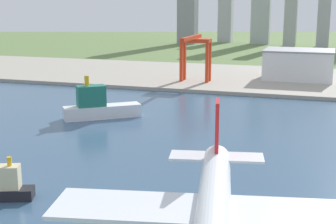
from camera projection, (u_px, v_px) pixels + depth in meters
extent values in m
plane|color=#5E7842|center=(252.00, 152.00, 203.43)|extent=(2400.00, 2400.00, 0.00)
cube|color=#385675|center=(221.00, 208.00, 147.78)|extent=(840.00, 360.00, 0.15)
cube|color=#A49D8F|center=(290.00, 80.00, 379.32)|extent=(840.00, 140.00, 2.50)
cylinder|color=white|center=(213.00, 213.00, 53.83)|extent=(11.70, 38.94, 3.91)
cube|color=white|center=(214.00, 211.00, 55.84)|extent=(38.00, 15.88, 0.50)
cube|color=red|center=(217.00, 133.00, 69.88)|extent=(1.43, 4.68, 9.38)
cube|color=white|center=(217.00, 157.00, 70.65)|extent=(13.92, 6.89, 0.36)
cube|color=beige|center=(7.00, 177.00, 152.83)|extent=(9.10, 7.54, 7.40)
cylinder|color=yellow|center=(9.00, 161.00, 151.78)|extent=(1.43, 1.43, 2.78)
cube|color=white|center=(102.00, 112.00, 261.25)|extent=(37.78, 32.19, 6.67)
cube|color=#1E6B59|center=(91.00, 96.00, 257.49)|extent=(16.41, 15.23, 10.86)
cylinder|color=yellow|center=(87.00, 81.00, 255.07)|extent=(2.30, 2.30, 5.33)
cube|color=red|center=(181.00, 62.00, 363.60)|extent=(2.20, 2.20, 28.45)
cube|color=red|center=(207.00, 63.00, 357.70)|extent=(2.20, 2.20, 28.45)
cube|color=red|center=(184.00, 61.00, 371.02)|extent=(2.20, 2.20, 28.45)
cube|color=red|center=(210.00, 62.00, 365.12)|extent=(2.20, 2.20, 28.45)
cube|color=red|center=(196.00, 41.00, 360.94)|extent=(21.80, 10.00, 2.80)
cube|color=red|center=(192.00, 38.00, 349.44)|extent=(2.60, 46.98, 2.60)
cube|color=white|center=(299.00, 65.00, 375.84)|extent=(50.35, 38.29, 21.13)
cube|color=gray|center=(300.00, 50.00, 373.40)|extent=(51.35, 39.06, 1.20)
cube|color=#B1B0B9|center=(226.00, 15.00, 741.12)|extent=(19.86, 20.95, 80.56)
cube|color=#A4A5A8|center=(291.00, 4.00, 669.25)|extent=(16.43, 18.76, 113.87)
cube|color=#A5A3AF|center=(324.00, 11.00, 657.72)|extent=(16.32, 18.37, 94.72)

